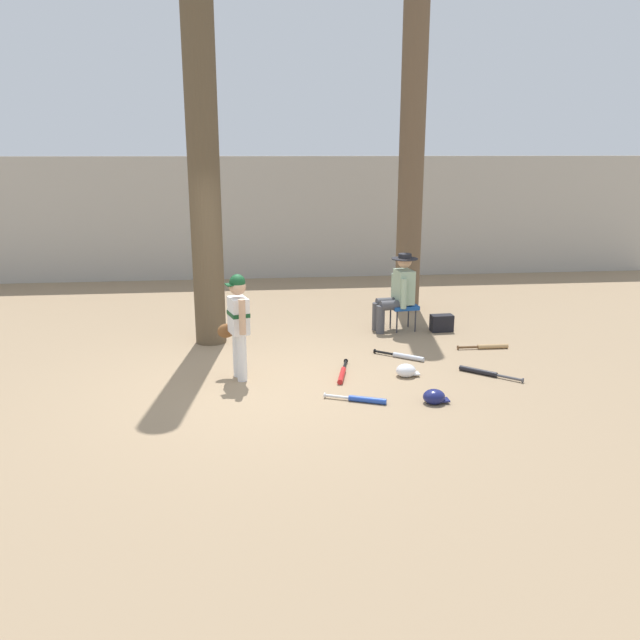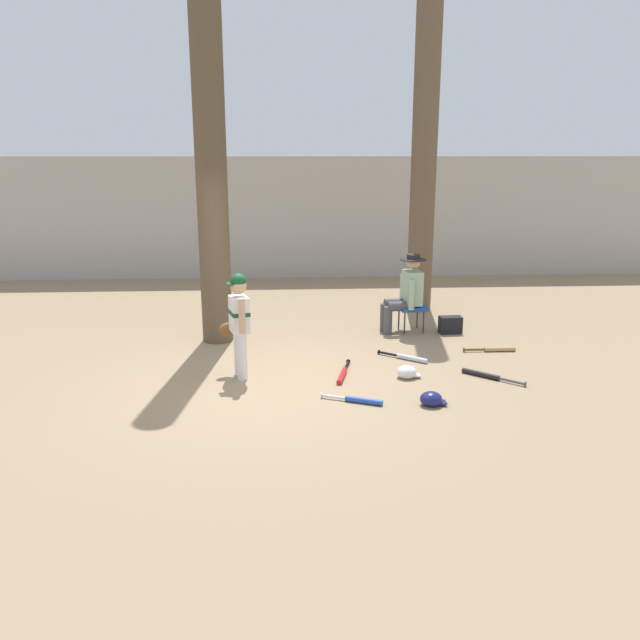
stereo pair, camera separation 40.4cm
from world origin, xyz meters
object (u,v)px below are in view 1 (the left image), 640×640
Objects in this scene: tree_near_player at (203,148)px; bat_black_composite at (483,372)px; bat_aluminum_silver at (405,356)px; young_ballplayer at (238,320)px; bat_blue_youth at (362,399)px; bat_wood_tan at (489,347)px; batting_helmet_white at (406,371)px; batting_helmet_navy at (434,397)px; tree_behind_spectator at (412,154)px; folding_stool at (403,307)px; seated_spectator at (398,290)px; bat_red_barrel at (342,374)px; handbag_beside_stool at (442,323)px.

bat_black_composite is at bearing -27.95° from tree_near_player.
young_ballplayer is at bearing -166.53° from bat_aluminum_silver.
bat_blue_youth and bat_wood_tan have the same top height.
batting_helmet_white is 0.91m from batting_helmet_navy.
bat_blue_youth is 0.80m from batting_helmet_navy.
tree_behind_spectator reaches higher than bat_blue_youth.
folding_stool is at bearing 131.39° from bat_wood_tan.
tree_near_player is 8.55× the size of bat_wood_tan.
bat_red_barrel is (-1.14, -2.02, -0.61)m from seated_spectator.
bat_red_barrel is (1.27, -0.08, -0.71)m from young_ballplayer.
young_ballplayer is 4.44× the size of batting_helmet_navy.
handbag_beside_stool is at bearing 30.24° from young_ballplayer.
bat_blue_youth is at bearing -34.57° from young_ballplayer.
bat_red_barrel is (-1.65, -3.45, -2.63)m from tree_behind_spectator.
tree_behind_spectator is (3.35, 1.75, -0.09)m from tree_near_player.
handbag_beside_stool is 0.52× the size of bat_black_composite.
seated_spectator reaches higher than batting_helmet_navy.
bat_aluminum_silver is (2.63, -1.09, -2.72)m from tree_near_player.
seated_spectator is 0.86m from handbag_beside_stool.
handbag_beside_stool is at bearing -83.58° from tree_behind_spectator.
bat_red_barrel is at bearing -147.03° from bat_aluminum_silver.
bat_aluminum_silver is at bearing 13.47° from young_ballplayer.
bat_black_composite is (3.46, -1.84, -2.72)m from tree_near_player.
batting_helmet_white is at bearing -35.59° from tree_near_player.
bat_red_barrel is (-1.24, -2.03, -0.33)m from folding_stool.
folding_stool is 3.13m from bat_blue_youth.
tree_near_player is 5.22× the size of seated_spectator.
seated_spectator is 3.13m from bat_blue_youth.
batting_helmet_white is (-0.86, -3.53, -2.59)m from tree_behind_spectator.
bat_black_composite is (0.11, -3.58, -2.63)m from tree_behind_spectator.
seated_spectator reaches higher than bat_red_barrel.
bat_aluminum_silver is 0.71m from batting_helmet_white.
batting_helmet_navy is at bearing -8.20° from bat_blue_youth.
bat_wood_tan is at bearing -77.20° from tree_behind_spectator.
folding_stool is 1.52× the size of batting_helmet_navy.
bat_aluminum_silver is (-0.89, -1.28, -0.10)m from handbag_beside_stool.
bat_blue_youth is 2.34× the size of batting_helmet_white.
seated_spectator is at bearing 105.95° from bat_black_composite.
tree_near_player is 18.45× the size of handbag_beside_stool.
bat_aluminum_silver is (-0.31, -1.42, -0.33)m from folding_stool.
tree_behind_spectator is at bearing 49.06° from young_ballplayer.
young_ballplayer is 1.81m from bat_blue_youth.
seated_spectator reaches higher than bat_wood_tan.
bat_red_barrel is at bearing -119.60° from seated_spectator.
seated_spectator is 2.40m from bat_red_barrel.
bat_black_composite is at bearing -4.08° from young_ballplayer.
handbag_beside_stool is at bearing 112.38° from bat_wood_tan.
bat_black_composite is (0.83, -0.74, 0.00)m from bat_aluminum_silver.
bat_black_composite is (3.03, -0.22, -0.71)m from young_ballplayer.
seated_spectator is 4.10× the size of batting_helmet_white.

